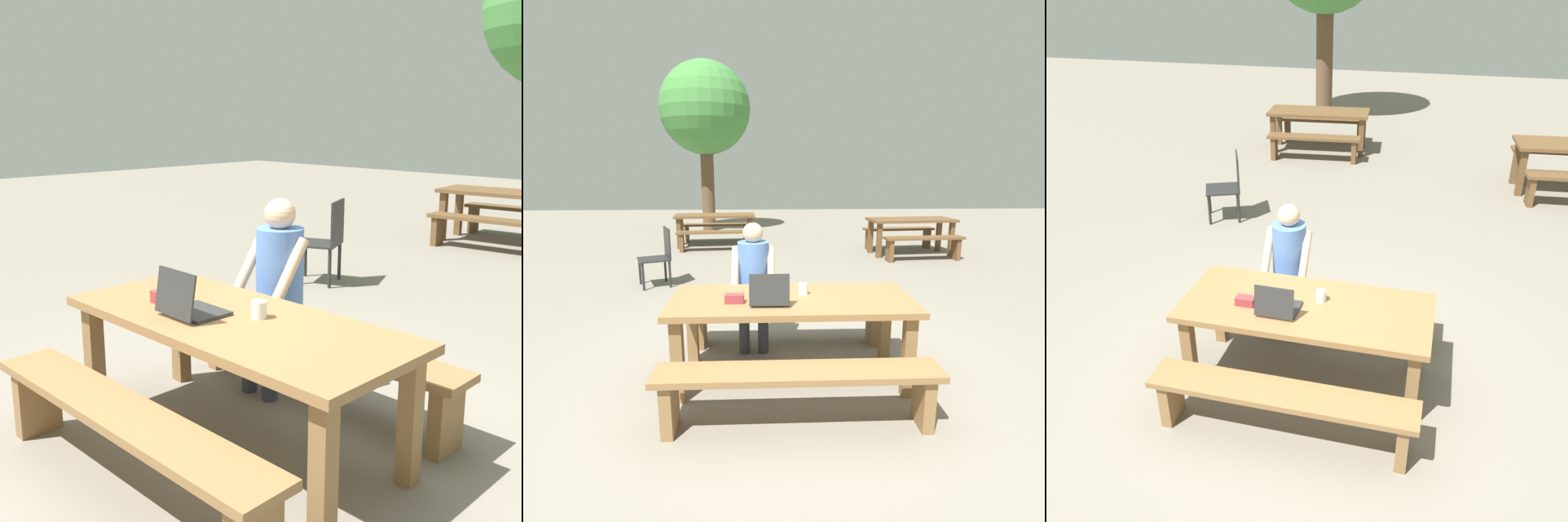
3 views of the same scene
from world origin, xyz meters
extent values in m
plane|color=gray|center=(0.00, 0.00, 0.00)|extent=(30.00, 30.00, 0.00)
cube|color=olive|center=(0.00, 0.00, 0.68)|extent=(1.95, 0.84, 0.05)
cube|color=olive|center=(-0.87, -0.32, 0.33)|extent=(0.09, 0.09, 0.66)
cube|color=olive|center=(0.87, -0.32, 0.33)|extent=(0.09, 0.09, 0.66)
cube|color=olive|center=(-0.87, 0.32, 0.33)|extent=(0.09, 0.09, 0.66)
cube|color=olive|center=(0.87, 0.32, 0.33)|extent=(0.09, 0.09, 0.66)
cube|color=olive|center=(0.00, -0.69, 0.41)|extent=(1.92, 0.30, 0.05)
cube|color=olive|center=(-0.86, -0.69, 0.19)|extent=(0.08, 0.24, 0.38)
cube|color=olive|center=(0.00, 0.69, 0.41)|extent=(1.92, 0.30, 0.05)
cube|color=olive|center=(-0.86, 0.69, 0.19)|extent=(0.08, 0.24, 0.38)
cube|color=olive|center=(0.86, 0.69, 0.19)|extent=(0.08, 0.24, 0.38)
cube|color=#2D2D2D|center=(-0.18, -0.10, 0.72)|extent=(0.31, 0.25, 0.02)
cube|color=#2D2D2D|center=(-0.18, -0.24, 0.84)|extent=(0.30, 0.06, 0.24)
cube|color=black|center=(-0.18, -0.23, 0.85)|extent=(0.28, 0.04, 0.22)
cube|color=#993338|center=(-0.46, -0.11, 0.74)|extent=(0.15, 0.08, 0.07)
cylinder|color=white|center=(0.10, 0.09, 0.75)|extent=(0.08, 0.08, 0.09)
cylinder|color=#333847|center=(-0.42, 0.51, 0.21)|extent=(0.10, 0.10, 0.43)
cylinder|color=#333847|center=(-0.24, 0.51, 0.21)|extent=(0.10, 0.10, 0.43)
cube|color=#333847|center=(-0.33, 0.60, 0.47)|extent=(0.28, 0.28, 0.12)
cylinder|color=#517AC6|center=(-0.33, 0.69, 0.78)|extent=(0.30, 0.30, 0.54)
cylinder|color=#DBAD89|center=(-0.50, 0.59, 0.81)|extent=(0.07, 0.32, 0.41)
cylinder|color=#DBAD89|center=(-0.16, 0.59, 0.81)|extent=(0.07, 0.32, 0.41)
sphere|color=#DBAD89|center=(-0.33, 0.69, 1.13)|extent=(0.19, 0.19, 0.19)
cube|color=#262626|center=(-1.89, 2.91, 0.41)|extent=(0.58, 0.58, 0.02)
cube|color=#262626|center=(-1.69, 3.00, 0.65)|extent=(0.19, 0.41, 0.45)
cylinder|color=#262626|center=(-2.14, 3.01, 0.20)|extent=(0.04, 0.04, 0.40)
cylinder|color=#262626|center=(-1.99, 2.66, 0.20)|extent=(0.04, 0.04, 0.40)
cylinder|color=#262626|center=(-1.79, 3.16, 0.20)|extent=(0.04, 0.04, 0.40)
cylinder|color=#262626|center=(-1.64, 2.81, 0.20)|extent=(0.04, 0.04, 0.40)
cube|color=brown|center=(-1.37, 6.24, 0.70)|extent=(1.83, 0.90, 0.05)
cube|color=brown|center=(-2.13, 5.89, 0.34)|extent=(0.10, 0.10, 0.67)
cube|color=brown|center=(-2.18, 6.43, 0.34)|extent=(0.10, 0.10, 0.67)
cube|color=brown|center=(-1.31, 5.62, 0.41)|extent=(1.62, 0.44, 0.05)
cube|color=brown|center=(-2.01, 5.55, 0.19)|extent=(0.10, 0.25, 0.39)
cube|color=brown|center=(-2.12, 6.79, 0.19)|extent=(0.10, 0.25, 0.39)
camera|label=1|loc=(2.34, -2.14, 1.74)|focal=44.28mm
camera|label=2|loc=(-0.20, -3.20, 1.72)|focal=28.52mm
camera|label=3|loc=(0.91, -3.51, 3.03)|focal=38.31mm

